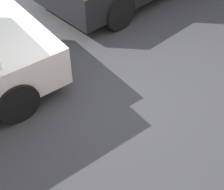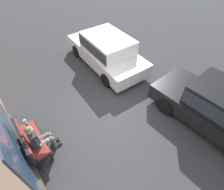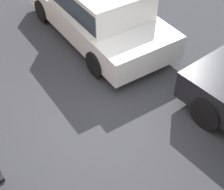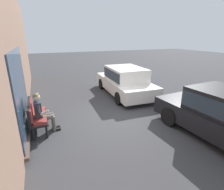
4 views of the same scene
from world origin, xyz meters
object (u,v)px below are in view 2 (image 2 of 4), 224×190
bench (30,140)px  parked_car_near (220,107)px  person_on_phone (38,138)px  parked_car_mid (107,50)px

bench → parked_car_near: (-2.79, -5.29, 0.24)m
parked_car_near → person_on_phone: bearing=62.8°
person_on_phone → parked_car_near: size_ratio=0.32×
person_on_phone → parked_car_mid: parked_car_mid is taller
bench → parked_car_near: 5.98m
person_on_phone → parked_car_mid: size_ratio=0.30×
parked_car_near → parked_car_mid: size_ratio=0.94×
bench → person_on_phone: person_on_phone is taller
bench → parked_car_near: size_ratio=0.34×
bench → person_on_phone: size_ratio=1.05×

